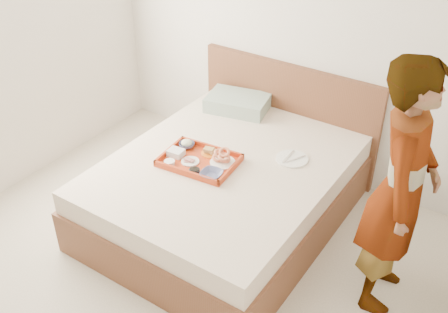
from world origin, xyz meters
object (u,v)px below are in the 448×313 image
bed (226,190)px  person (401,190)px  tray (199,160)px  dinner_plate (292,159)px

bed → person: bearing=-2.9°
bed → tray: bearing=-141.5°
dinner_plate → person: (0.88, -0.36, 0.31)m
bed → tray: (-0.15, -0.12, 0.29)m
tray → dinner_plate: (0.55, 0.42, -0.02)m
bed → person: person is taller
dinner_plate → person: bearing=-22.4°
person → bed: bearing=78.4°
person → dinner_plate: bearing=58.8°
dinner_plate → person: size_ratio=0.14×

